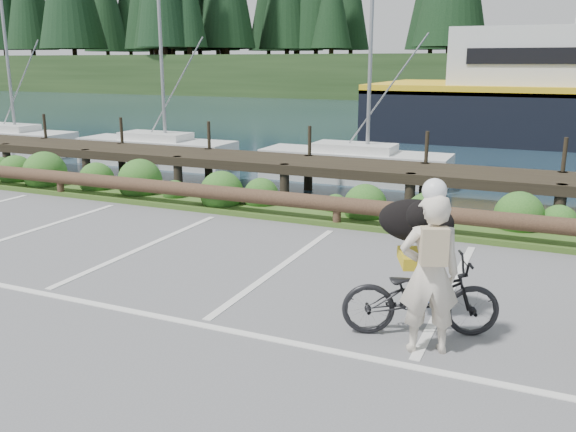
% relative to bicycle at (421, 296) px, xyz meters
% --- Properties ---
extents(ground, '(72.00, 72.00, 0.00)m').
position_rel_bicycle_xyz_m(ground, '(-2.50, -0.44, -0.48)').
color(ground, '#59595C').
extents(harbor_backdrop, '(170.00, 160.00, 30.00)m').
position_rel_bicycle_xyz_m(harbor_backdrop, '(-2.11, 78.08, -0.48)').
color(harbor_backdrop, '#162937').
rests_on(harbor_backdrop, ground).
extents(vegetation_strip, '(34.00, 1.60, 0.10)m').
position_rel_bicycle_xyz_m(vegetation_strip, '(-2.50, 4.86, -0.43)').
color(vegetation_strip, '#3D5B21').
rests_on(vegetation_strip, ground).
extents(log_rail, '(32.00, 0.30, 0.60)m').
position_rel_bicycle_xyz_m(log_rail, '(-2.50, 4.16, -0.48)').
color(log_rail, '#443021').
rests_on(log_rail, ground).
extents(bicycle, '(1.93, 1.26, 0.96)m').
position_rel_bicycle_xyz_m(bicycle, '(0.00, 0.00, 0.00)').
color(bicycle, black).
rests_on(bicycle, ground).
extents(cyclist, '(0.77, 0.64, 1.80)m').
position_rel_bicycle_xyz_m(cyclist, '(0.16, -0.40, 0.42)').
color(cyclist, beige).
rests_on(cyclist, ground).
extents(dog, '(0.77, 1.03, 0.54)m').
position_rel_bicycle_xyz_m(dog, '(-0.22, 0.54, 0.75)').
color(dog, black).
rests_on(dog, bicycle).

